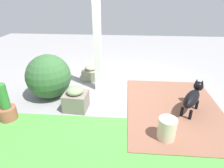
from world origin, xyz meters
The scene contains 9 objects.
ground_plane centered at (0.00, 0.00, 0.00)m, with size 12.00×12.00×0.00m, color gray.
brick_path centered at (-1.17, 0.62, 0.01)m, with size 1.80×2.40×0.02m, color brown.
porch_pillar centered at (0.41, -0.12, 1.04)m, with size 0.15×0.15×2.07m, color white.
stone_planter_nearest centered at (0.69, -0.60, 0.17)m, with size 0.41×0.38×0.39m.
stone_planter_mid centered at (0.73, 0.76, 0.22)m, with size 0.46×0.43×0.47m.
round_shrub centered at (1.40, 0.30, 0.46)m, with size 0.93×0.93×0.93m, color #315E30.
terracotta_pot_tall centered at (1.87, 1.17, 0.25)m, with size 0.30×0.30×0.69m.
dog centered at (-1.45, 0.69, 0.32)m, with size 0.57×0.75×0.56m.
ceramic_urn centered at (-0.86, 1.47, 0.19)m, with size 0.28×0.28×0.38m, color beige.
Camera 1 is at (-0.20, 3.79, 2.09)m, focal length 30.27 mm.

